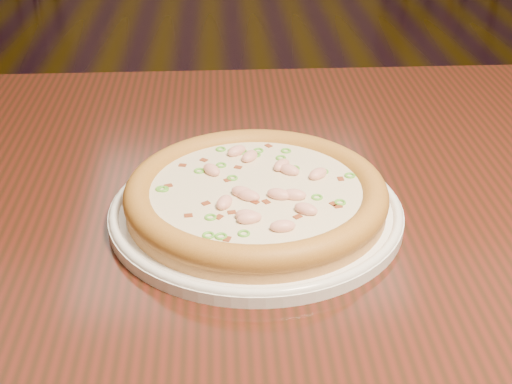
{
  "coord_description": "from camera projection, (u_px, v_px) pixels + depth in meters",
  "views": [
    {
      "loc": [
        -0.08,
        -1.62,
        1.14
      ],
      "look_at": [
        -0.05,
        -0.99,
        0.78
      ],
      "focal_mm": 50.0,
      "sensor_mm": 36.0,
      "label": 1
    }
  ],
  "objects": [
    {
      "name": "hero_table",
      "position": [
        355.0,
        263.0,
        0.84
      ],
      "size": [
        1.2,
        0.8,
        0.75
      ],
      "color": "black",
      "rests_on": "ground"
    },
    {
      "name": "pizza",
      "position": [
        256.0,
        194.0,
        0.73
      ],
      "size": [
        0.27,
        0.27,
        0.03
      ],
      "color": "tan",
      "rests_on": "plate"
    },
    {
      "name": "plate",
      "position": [
        256.0,
        210.0,
        0.74
      ],
      "size": [
        0.3,
        0.3,
        0.02
      ],
      "color": "white",
      "rests_on": "hero_table"
    },
    {
      "name": "ground",
      "position": [
        254.0,
        261.0,
        1.97
      ],
      "size": [
        9.0,
        9.0,
        0.0
      ],
      "primitive_type": "plane",
      "color": "black"
    }
  ]
}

